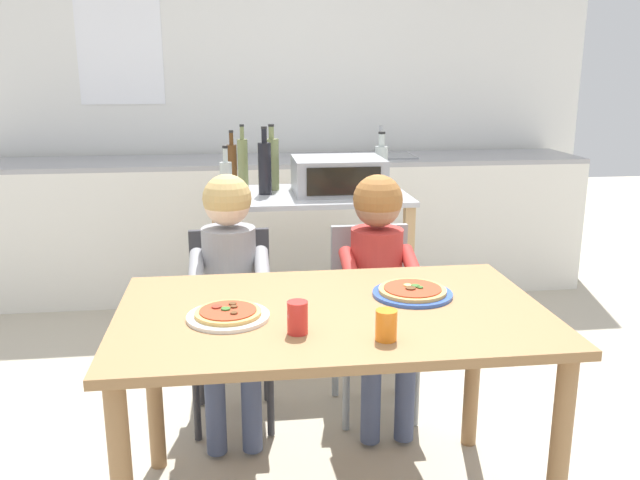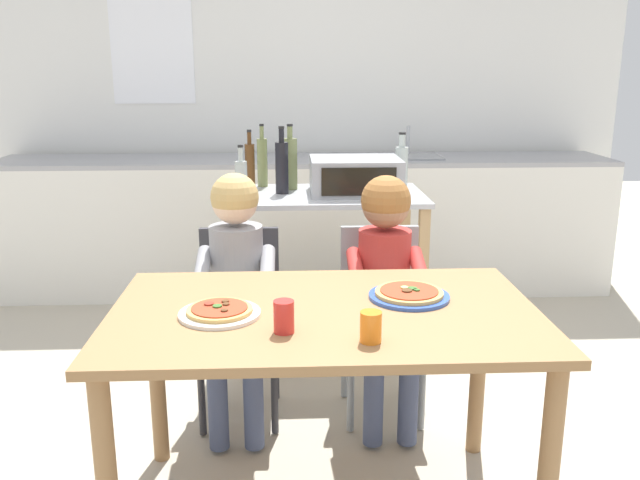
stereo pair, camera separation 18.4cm
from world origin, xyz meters
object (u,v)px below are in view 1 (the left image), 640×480
(child_in_grey_shirt, at_px, (230,273))
(bottle_dark_olive_oil, at_px, (265,167))
(kitchen_island_cart, at_px, (309,247))
(dining_chair_left, at_px, (231,312))
(child_in_red_shirt, at_px, (379,267))
(pizza_plate_blue_rimmed, at_px, (412,292))
(bottle_brown_beer, at_px, (232,168))
(bottle_tall_green_wine, at_px, (381,163))
(dining_chair_right, at_px, (372,305))
(pizza_plate_white, at_px, (228,315))
(dining_table, at_px, (332,339))
(bottle_slim_sauce, at_px, (272,163))
(drinking_cup_red, at_px, (298,317))
(drinking_cup_orange, at_px, (386,325))
(toaster_oven, at_px, (338,175))
(bottle_squat_spirits, at_px, (243,162))
(bottle_clear_vinegar, at_px, (226,181))

(child_in_grey_shirt, bearing_deg, bottle_dark_olive_oil, 76.51)
(kitchen_island_cart, height_order, dining_chair_left, kitchen_island_cart)
(child_in_red_shirt, relative_size, pizza_plate_blue_rimmed, 3.90)
(bottle_brown_beer, bearing_deg, kitchen_island_cart, -7.09)
(bottle_tall_green_wine, relative_size, dining_chair_right, 0.36)
(pizza_plate_blue_rimmed, bearing_deg, child_in_red_shirt, 90.00)
(bottle_dark_olive_oil, bearing_deg, pizza_plate_white, -97.44)
(kitchen_island_cart, bearing_deg, dining_table, -93.40)
(bottle_slim_sauce, xyz_separation_m, drinking_cup_red, (-0.03, -1.69, -0.21))
(bottle_brown_beer, distance_m, dining_chair_right, 1.05)
(bottle_dark_olive_oil, distance_m, drinking_cup_red, 1.58)
(bottle_slim_sauce, relative_size, drinking_cup_red, 3.56)
(child_in_grey_shirt, bearing_deg, dining_chair_left, 90.00)
(pizza_plate_white, relative_size, pizza_plate_blue_rimmed, 0.95)
(drinking_cup_orange, bearing_deg, dining_table, 113.52)
(kitchen_island_cart, height_order, bottle_brown_beer, bottle_brown_beer)
(dining_chair_right, relative_size, pizza_plate_blue_rimmed, 3.01)
(dining_chair_left, height_order, pizza_plate_white, dining_chair_left)
(kitchen_island_cart, relative_size, pizza_plate_blue_rimmed, 3.74)
(dining_table, height_order, pizza_plate_blue_rimmed, pizza_plate_blue_rimmed)
(kitchen_island_cart, height_order, bottle_slim_sauce, bottle_slim_sauce)
(bottle_dark_olive_oil, relative_size, child_in_grey_shirt, 0.32)
(bottle_tall_green_wine, xyz_separation_m, pizza_plate_blue_rimmed, (-0.22, -1.51, -0.22))
(toaster_oven, distance_m, bottle_dark_olive_oil, 0.38)
(child_in_red_shirt, bearing_deg, bottle_brown_beer, 126.50)
(drinking_cup_orange, bearing_deg, toaster_oven, 85.91)
(kitchen_island_cart, distance_m, drinking_cup_red, 1.58)
(toaster_oven, distance_m, bottle_brown_beer, 0.54)
(bottle_dark_olive_oil, bearing_deg, pizza_plate_blue_rimmed, -71.52)
(bottle_slim_sauce, relative_size, dining_table, 0.25)
(bottle_squat_spirits, xyz_separation_m, child_in_grey_shirt, (-0.08, -0.99, -0.31))
(toaster_oven, relative_size, child_in_grey_shirt, 0.43)
(bottle_slim_sauce, distance_m, dining_chair_right, 1.02)
(toaster_oven, xyz_separation_m, dining_table, (-0.23, -1.37, -0.31))
(bottle_tall_green_wine, height_order, dining_chair_left, bottle_tall_green_wine)
(pizza_plate_blue_rimmed, bearing_deg, pizza_plate_white, -167.84)
(bottle_dark_olive_oil, xyz_separation_m, pizza_plate_white, (-0.19, -1.42, -0.25))
(drinking_cup_orange, bearing_deg, pizza_plate_blue_rimmed, 64.13)
(kitchen_island_cart, height_order, bottle_squat_spirits, bottle_squat_spirits)
(kitchen_island_cart, distance_m, child_in_grey_shirt, 0.87)
(child_in_red_shirt, distance_m, drinking_cup_red, 0.90)
(bottle_clear_vinegar, xyz_separation_m, dining_chair_left, (0.01, -0.46, -0.49))
(child_in_grey_shirt, xyz_separation_m, pizza_plate_blue_rimmed, (0.62, -0.51, 0.07))
(child_in_red_shirt, distance_m, pizza_plate_white, 0.90)
(bottle_tall_green_wine, distance_m, bottle_brown_beer, 0.84)
(bottle_brown_beer, bearing_deg, dining_table, -77.77)
(toaster_oven, bearing_deg, dining_table, -99.61)
(bottle_clear_vinegar, height_order, drinking_cup_red, bottle_clear_vinegar)
(dining_chair_right, bearing_deg, child_in_red_shirt, -90.00)
(bottle_squat_spirits, height_order, pizza_plate_blue_rimmed, bottle_squat_spirits)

